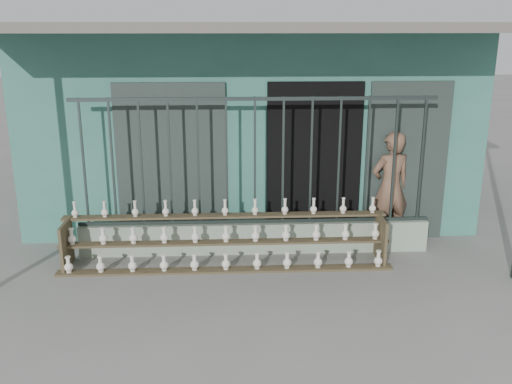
{
  "coord_description": "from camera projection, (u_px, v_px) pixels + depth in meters",
  "views": [
    {
      "loc": [
        -0.37,
        -6.39,
        3.2
      ],
      "look_at": [
        0.0,
        1.0,
        1.0
      ],
      "focal_mm": 40.0,
      "sensor_mm": 36.0,
      "label": 1
    }
  ],
  "objects": [
    {
      "name": "workshop_building",
      "position": [
        248.0,
        111.0,
        10.64
      ],
      "size": [
        7.4,
        6.6,
        3.21
      ],
      "color": "#346E5F",
      "rests_on": "ground"
    },
    {
      "name": "shelf_rack",
      "position": [
        226.0,
        240.0,
        7.78
      ],
      "size": [
        4.5,
        0.68,
        0.85
      ],
      "color": "brown",
      "rests_on": "ground"
    },
    {
      "name": "elderly_woman",
      "position": [
        390.0,
        187.0,
        8.5
      ],
      "size": [
        0.7,
        0.54,
        1.69
      ],
      "primitive_type": "imported",
      "rotation": [
        0.0,
        0.0,
        3.38
      ],
      "color": "brown",
      "rests_on": "ground"
    },
    {
      "name": "parapet_wall",
      "position": [
        255.0,
        237.0,
        8.23
      ],
      "size": [
        5.0,
        0.2,
        0.45
      ],
      "primitive_type": "cube",
      "color": "#92A48D",
      "rests_on": "ground"
    },
    {
      "name": "ground",
      "position": [
        260.0,
        292.0,
        7.05
      ],
      "size": [
        60.0,
        60.0,
        0.0
      ],
      "primitive_type": "plane",
      "color": "slate"
    },
    {
      "name": "security_fence",
      "position": [
        255.0,
        162.0,
        7.91
      ],
      "size": [
        5.0,
        0.04,
        1.8
      ],
      "color": "#283330",
      "rests_on": "parapet_wall"
    }
  ]
}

